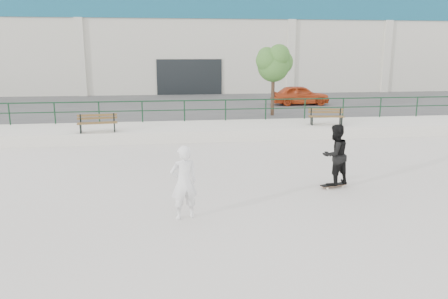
{
  "coord_description": "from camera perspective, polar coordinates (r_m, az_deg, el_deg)",
  "views": [
    {
      "loc": [
        -1.89,
        -10.15,
        3.85
      ],
      "look_at": [
        -0.26,
        2.0,
        1.06
      ],
      "focal_mm": 35.0,
      "sensor_mm": 36.0,
      "label": 1
    }
  ],
  "objects": [
    {
      "name": "ledge",
      "position": [
        20.06,
        -2.12,
        2.48
      ],
      "size": [
        30.0,
        3.0,
        0.5
      ],
      "primitive_type": "cube",
      "color": "beige",
      "rests_on": "ground"
    },
    {
      "name": "red_car",
      "position": [
        28.02,
        9.9,
        7.03
      ],
      "size": [
        3.62,
        1.5,
        1.23
      ],
      "primitive_type": "imported",
      "rotation": [
        0.0,
        0.0,
        1.56
      ],
      "color": "#B03915",
      "rests_on": "parking_strip"
    },
    {
      "name": "bench_left",
      "position": [
        19.05,
        -16.19,
        3.32
      ],
      "size": [
        1.67,
        0.65,
        0.75
      ],
      "rotation": [
        0.0,
        0.0,
        0.11
      ],
      "color": "brown",
      "rests_on": "ledge"
    },
    {
      "name": "commercial_building",
      "position": [
        42.19,
        -5.24,
        13.75
      ],
      "size": [
        44.2,
        16.33,
        8.0
      ],
      "color": "#BAB8A7",
      "rests_on": "ground"
    },
    {
      "name": "skateboard",
      "position": [
        12.96,
        14.08,
        -4.52
      ],
      "size": [
        0.81,
        0.39,
        0.09
      ],
      "rotation": [
        0.0,
        0.0,
        0.25
      ],
      "color": "black",
      "rests_on": "ground"
    },
    {
      "name": "tree",
      "position": [
        23.11,
        6.55,
        11.24
      ],
      "size": [
        2.06,
        1.83,
        3.67
      ],
      "color": "#483024",
      "rests_on": "parking_strip"
    },
    {
      "name": "ground",
      "position": [
        11.01,
        2.75,
        -7.64
      ],
      "size": [
        120.0,
        120.0,
        0.0
      ],
      "primitive_type": "plane",
      "color": "#B3AEA4",
      "rests_on": "ground"
    },
    {
      "name": "standing_skater",
      "position": [
        12.72,
        14.3,
        -0.67
      ],
      "size": [
        1.03,
        0.93,
        1.74
      ],
      "primitive_type": "imported",
      "rotation": [
        0.0,
        0.0,
        3.52
      ],
      "color": "black",
      "rests_on": "skateboard"
    },
    {
      "name": "railing",
      "position": [
        21.19,
        -2.49,
        5.74
      ],
      "size": [
        28.0,
        0.06,
        1.03
      ],
      "color": "#13351E",
      "rests_on": "ledge"
    },
    {
      "name": "parking_strip",
      "position": [
        28.44,
        -3.8,
        5.52
      ],
      "size": [
        60.0,
        14.0,
        0.5
      ],
      "primitive_type": "cube",
      "color": "#3C3C3C",
      "rests_on": "ground"
    },
    {
      "name": "seated_skater",
      "position": [
        10.13,
        -5.27,
        -4.31
      ],
      "size": [
        0.72,
        0.57,
        1.75
      ],
      "primitive_type": "imported",
      "rotation": [
        0.0,
        0.0,
        3.4
      ],
      "color": "white",
      "rests_on": "ground"
    },
    {
      "name": "bench_right",
      "position": [
        20.7,
        13.2,
        4.2
      ],
      "size": [
        1.66,
        0.74,
        0.74
      ],
      "rotation": [
        0.0,
        0.0,
        -0.18
      ],
      "color": "brown",
      "rests_on": "ledge"
    }
  ]
}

